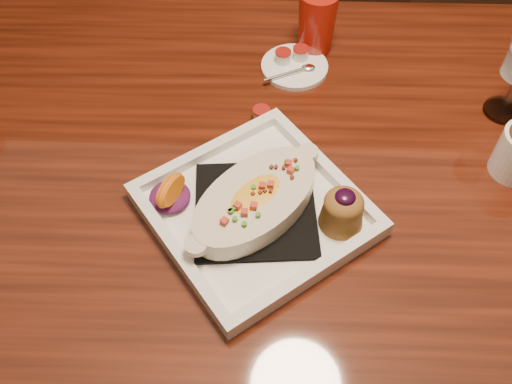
{
  "coord_description": "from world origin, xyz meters",
  "views": [
    {
      "loc": [
        -0.11,
        -0.62,
        1.48
      ],
      "look_at": [
        -0.13,
        -0.09,
        0.77
      ],
      "focal_mm": 40.0,
      "sensor_mm": 36.0,
      "label": 1
    }
  ],
  "objects_px": {
    "table": "(328,195)",
    "red_tumbler": "(317,22)",
    "chair_far": "(312,39)",
    "plate": "(261,206)",
    "saucer": "(293,65)"
  },
  "relations": [
    {
      "from": "saucer",
      "to": "red_tumbler",
      "type": "distance_m",
      "value": 0.09
    },
    {
      "from": "table",
      "to": "red_tumbler",
      "type": "height_order",
      "value": "red_tumbler"
    },
    {
      "from": "saucer",
      "to": "plate",
      "type": "bearing_deg",
      "value": -98.64
    },
    {
      "from": "chair_far",
      "to": "table",
      "type": "bearing_deg",
      "value": 90.0
    },
    {
      "from": "table",
      "to": "saucer",
      "type": "bearing_deg",
      "value": 106.01
    },
    {
      "from": "table",
      "to": "chair_far",
      "type": "relative_size",
      "value": 1.61
    },
    {
      "from": "table",
      "to": "red_tumbler",
      "type": "relative_size",
      "value": 11.99
    },
    {
      "from": "chair_far",
      "to": "saucer",
      "type": "distance_m",
      "value": 0.48
    },
    {
      "from": "table",
      "to": "plate",
      "type": "bearing_deg",
      "value": -135.53
    },
    {
      "from": "table",
      "to": "plate",
      "type": "relative_size",
      "value": 3.61
    },
    {
      "from": "table",
      "to": "chair_far",
      "type": "distance_m",
      "value": 0.65
    },
    {
      "from": "red_tumbler",
      "to": "saucer",
      "type": "bearing_deg",
      "value": -125.26
    },
    {
      "from": "table",
      "to": "chair_far",
      "type": "height_order",
      "value": "chair_far"
    },
    {
      "from": "plate",
      "to": "red_tumbler",
      "type": "xyz_separation_m",
      "value": [
        0.09,
        0.41,
        0.03
      ]
    },
    {
      "from": "chair_far",
      "to": "red_tumbler",
      "type": "relative_size",
      "value": 7.43
    }
  ]
}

